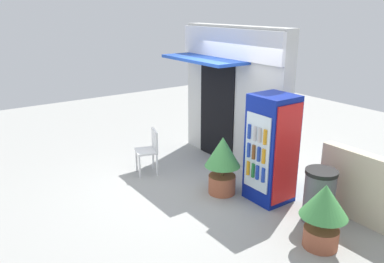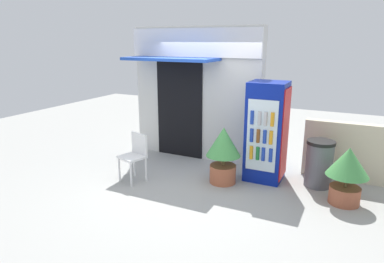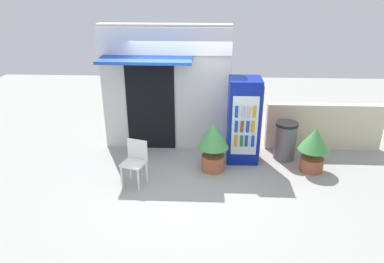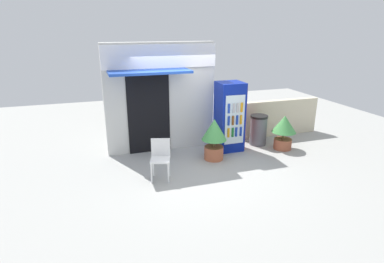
{
  "view_description": "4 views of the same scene",
  "coord_description": "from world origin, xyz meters",
  "px_view_note": "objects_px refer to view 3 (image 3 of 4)",
  "views": [
    {
      "loc": [
        5.4,
        -3.74,
        3.17
      ],
      "look_at": [
        -0.1,
        0.13,
        1.0
      ],
      "focal_mm": 36.37,
      "sensor_mm": 36.0,
      "label": 1
    },
    {
      "loc": [
        2.63,
        -5.18,
        2.55
      ],
      "look_at": [
        0.0,
        0.18,
        0.93
      ],
      "focal_mm": 31.85,
      "sensor_mm": 36.0,
      "label": 2
    },
    {
      "loc": [
        0.45,
        -6.38,
        3.72
      ],
      "look_at": [
        0.14,
        0.13,
        0.93
      ],
      "focal_mm": 33.76,
      "sensor_mm": 36.0,
      "label": 3
    },
    {
      "loc": [
        -2.22,
        -6.49,
        3.17
      ],
      "look_at": [
        -0.01,
        0.29,
        0.8
      ],
      "focal_mm": 29.41,
      "sensor_mm": 36.0,
      "label": 4
    }
  ],
  "objects_px": {
    "drink_cooler": "(244,121)",
    "potted_plant_curbside": "(314,146)",
    "trash_bin": "(285,141)",
    "plastic_chair": "(135,159)",
    "potted_plant_near_shop": "(213,143)"
  },
  "relations": [
    {
      "from": "drink_cooler",
      "to": "potted_plant_curbside",
      "type": "bearing_deg",
      "value": -17.13
    },
    {
      "from": "drink_cooler",
      "to": "trash_bin",
      "type": "xyz_separation_m",
      "value": [
        0.94,
        0.1,
        -0.49
      ]
    },
    {
      "from": "trash_bin",
      "to": "plastic_chair",
      "type": "bearing_deg",
      "value": -158.41
    },
    {
      "from": "drink_cooler",
      "to": "potted_plant_near_shop",
      "type": "height_order",
      "value": "drink_cooler"
    },
    {
      "from": "potted_plant_near_shop",
      "to": "trash_bin",
      "type": "distance_m",
      "value": 1.71
    },
    {
      "from": "potted_plant_curbside",
      "to": "trash_bin",
      "type": "bearing_deg",
      "value": 131.31
    },
    {
      "from": "potted_plant_near_shop",
      "to": "plastic_chair",
      "type": "bearing_deg",
      "value": -157.71
    },
    {
      "from": "potted_plant_curbside",
      "to": "trash_bin",
      "type": "height_order",
      "value": "potted_plant_curbside"
    },
    {
      "from": "potted_plant_curbside",
      "to": "drink_cooler",
      "type": "bearing_deg",
      "value": 162.87
    },
    {
      "from": "drink_cooler",
      "to": "trash_bin",
      "type": "relative_size",
      "value": 2.17
    },
    {
      "from": "potted_plant_near_shop",
      "to": "potted_plant_curbside",
      "type": "distance_m",
      "value": 2.05
    },
    {
      "from": "potted_plant_curbside",
      "to": "trash_bin",
      "type": "distance_m",
      "value": 0.72
    },
    {
      "from": "drink_cooler",
      "to": "plastic_chair",
      "type": "relative_size",
      "value": 2.07
    },
    {
      "from": "drink_cooler",
      "to": "potted_plant_near_shop",
      "type": "distance_m",
      "value": 0.87
    },
    {
      "from": "plastic_chair",
      "to": "drink_cooler",
      "type": "bearing_deg",
      "value": 27.69
    }
  ]
}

